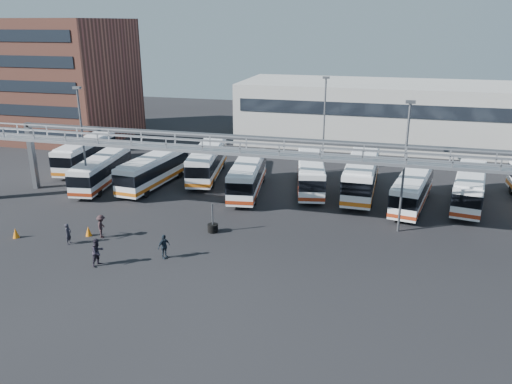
% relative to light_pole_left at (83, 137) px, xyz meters
% --- Properties ---
extents(ground, '(140.00, 140.00, 0.00)m').
position_rel_light_pole_left_xyz_m(ground, '(16.00, -8.00, -5.73)').
color(ground, black).
rests_on(ground, ground).
extents(gantry, '(51.40, 5.15, 7.10)m').
position_rel_light_pole_left_xyz_m(gantry, '(16.00, -2.13, -0.22)').
color(gantry, '#93969B').
rests_on(gantry, ground).
extents(apartment_building, '(18.00, 15.00, 16.00)m').
position_rel_light_pole_left_xyz_m(apartment_building, '(-18.00, 22.00, 2.27)').
color(apartment_building, brown).
rests_on(apartment_building, ground).
extents(warehouse, '(42.00, 14.00, 8.00)m').
position_rel_light_pole_left_xyz_m(warehouse, '(28.00, 30.00, -1.73)').
color(warehouse, '#9E9E99').
rests_on(warehouse, ground).
extents(light_pole_left, '(0.70, 0.35, 10.21)m').
position_rel_light_pole_left_xyz_m(light_pole_left, '(0.00, 0.00, 0.00)').
color(light_pole_left, '#4C4F54').
rests_on(light_pole_left, ground).
extents(light_pole_mid, '(0.70, 0.35, 10.21)m').
position_rel_light_pole_left_xyz_m(light_pole_mid, '(28.00, -1.00, 0.00)').
color(light_pole_mid, '#4C4F54').
rests_on(light_pole_mid, ground).
extents(light_pole_back, '(0.70, 0.35, 10.21)m').
position_rel_light_pole_left_xyz_m(light_pole_back, '(20.00, 14.00, 0.00)').
color(light_pole_back, '#4C4F54').
rests_on(light_pole_back, ground).
extents(bus_0, '(3.54, 10.78, 3.21)m').
position_rel_light_pole_left_xyz_m(bus_0, '(-5.65, 8.48, -3.95)').
color(bus_0, white).
rests_on(bus_0, ground).
extents(bus_1, '(3.60, 10.21, 3.04)m').
position_rel_light_pole_left_xyz_m(bus_1, '(-0.47, 3.21, -4.05)').
color(bus_1, white).
rests_on(bus_1, ground).
extents(bus_2, '(3.30, 10.50, 3.14)m').
position_rel_light_pole_left_xyz_m(bus_2, '(4.52, 4.52, -3.99)').
color(bus_2, white).
rests_on(bus_2, ground).
extents(bus_3, '(4.30, 11.03, 3.27)m').
position_rel_light_pole_left_xyz_m(bus_3, '(8.65, 8.62, -3.92)').
color(bus_3, white).
rests_on(bus_3, ground).
extents(bus_4, '(3.81, 10.74, 3.19)m').
position_rel_light_pole_left_xyz_m(bus_4, '(14.06, 5.02, -3.96)').
color(bus_4, white).
rests_on(bus_4, ground).
extents(bus_5, '(4.23, 10.60, 3.14)m').
position_rel_light_pole_left_xyz_m(bus_5, '(19.72, 7.39, -3.99)').
color(bus_5, white).
rests_on(bus_5, ground).
extents(bus_6, '(2.89, 11.48, 3.47)m').
position_rel_light_pole_left_xyz_m(bus_6, '(24.54, 7.47, -3.81)').
color(bus_6, white).
rests_on(bus_6, ground).
extents(bus_7, '(4.09, 10.24, 3.03)m').
position_rel_light_pole_left_xyz_m(bus_7, '(29.11, 5.03, -4.05)').
color(bus_7, white).
rests_on(bus_7, ground).
extents(bus_8, '(4.10, 10.47, 3.10)m').
position_rel_light_pole_left_xyz_m(bus_8, '(34.01, 6.69, -4.01)').
color(bus_8, white).
rests_on(bus_8, ground).
extents(pedestrian_a, '(0.45, 0.62, 1.59)m').
position_rel_light_pole_left_xyz_m(pedestrian_a, '(4.49, -9.67, -4.93)').
color(pedestrian_a, '#212029').
rests_on(pedestrian_a, ground).
extents(pedestrian_b, '(0.97, 1.11, 1.93)m').
position_rel_light_pole_left_xyz_m(pedestrian_b, '(8.47, -12.15, -4.76)').
color(pedestrian_b, '#221E29').
rests_on(pedestrian_b, ground).
extents(pedestrian_c, '(1.02, 1.33, 1.81)m').
position_rel_light_pole_left_xyz_m(pedestrian_c, '(6.24, -8.02, -4.82)').
color(pedestrian_c, black).
rests_on(pedestrian_c, ground).
extents(pedestrian_d, '(0.81, 1.10, 1.74)m').
position_rel_light_pole_left_xyz_m(pedestrian_d, '(12.30, -10.02, -4.86)').
color(pedestrian_d, '#19232E').
rests_on(pedestrian_d, ground).
extents(cone_left, '(0.49, 0.49, 0.77)m').
position_rel_light_pole_left_xyz_m(cone_left, '(-0.08, -9.75, -5.34)').
color(cone_left, orange).
rests_on(cone_left, ground).
extents(cone_right, '(0.62, 0.62, 0.76)m').
position_rel_light_pole_left_xyz_m(cone_right, '(5.06, -8.01, -5.35)').
color(cone_right, orange).
rests_on(cone_right, ground).
extents(tire_stack, '(0.82, 0.82, 2.33)m').
position_rel_light_pole_left_xyz_m(tire_stack, '(14.02, -4.87, -5.33)').
color(tire_stack, black).
rests_on(tire_stack, ground).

